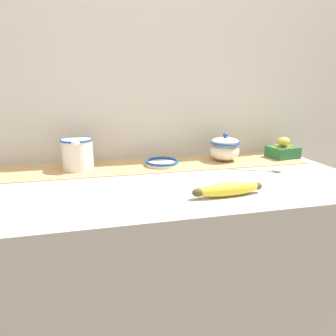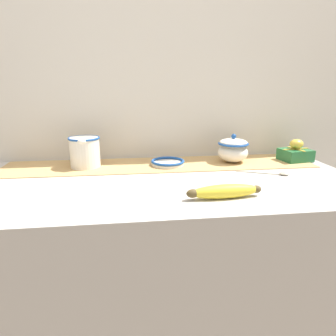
# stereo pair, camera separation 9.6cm
# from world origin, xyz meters

# --- Properties ---
(countertop) EXTENTS (1.32, 0.64, 0.87)m
(countertop) POSITION_xyz_m (0.00, 0.00, 0.44)
(countertop) COLOR #B7B2AD
(countertop) RESTS_ON ground_plane
(back_wall) EXTENTS (2.12, 0.04, 2.40)m
(back_wall) POSITION_xyz_m (0.00, 0.34, 1.20)
(back_wall) COLOR silver
(back_wall) RESTS_ON ground_plane
(table_runner) EXTENTS (1.22, 0.24, 0.00)m
(table_runner) POSITION_xyz_m (0.00, 0.19, 0.87)
(table_runner) COLOR tan
(table_runner) RESTS_ON countertop
(cream_pitcher) EXTENTS (0.12, 0.14, 0.12)m
(cream_pitcher) POSITION_xyz_m (-0.29, 0.19, 0.94)
(cream_pitcher) COLOR white
(cream_pitcher) RESTS_ON countertop
(sugar_bowl) EXTENTS (0.12, 0.12, 0.12)m
(sugar_bowl) POSITION_xyz_m (0.30, 0.19, 0.93)
(sugar_bowl) COLOR white
(sugar_bowl) RESTS_ON countertop
(small_dish) EXTENTS (0.13, 0.13, 0.02)m
(small_dish) POSITION_xyz_m (0.03, 0.17, 0.89)
(small_dish) COLOR white
(small_dish) RESTS_ON countertop
(banana) EXTENTS (0.22, 0.05, 0.04)m
(banana) POSITION_xyz_m (0.14, -0.20, 0.89)
(banana) COLOR yellow
(banana) RESTS_ON countertop
(spoon) EXTENTS (0.17, 0.09, 0.01)m
(spoon) POSITION_xyz_m (0.40, -0.00, 0.88)
(spoon) COLOR #A89E89
(spoon) RESTS_ON countertop
(gift_box) EXTENTS (0.13, 0.12, 0.09)m
(gift_box) POSITION_xyz_m (0.56, 0.18, 0.91)
(gift_box) COLOR #236638
(gift_box) RESTS_ON countertop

